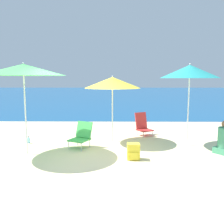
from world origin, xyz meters
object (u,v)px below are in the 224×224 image
(beach_umbrella_teal, at_px, (190,72))
(beach_chair_red, at_px, (143,125))
(water_bottle, at_px, (29,140))
(beach_umbrella_yellow, at_px, (112,83))
(beach_umbrella_green, at_px, (23,70))
(backpack_yellow, at_px, (133,152))
(beach_chair_green, at_px, (82,135))
(person_seated_near, at_px, (224,140))

(beach_umbrella_teal, bearing_deg, beach_chair_red, 131.07)
(beach_umbrella_teal, distance_m, water_bottle, 5.15)
(beach_umbrella_yellow, relative_size, beach_chair_red, 2.62)
(beach_chair_red, distance_m, water_bottle, 3.75)
(beach_umbrella_green, height_order, backpack_yellow, beach_umbrella_green)
(beach_chair_red, relative_size, water_bottle, 3.72)
(beach_chair_green, bearing_deg, beach_umbrella_yellow, 65.58)
(backpack_yellow, bearing_deg, water_bottle, 154.26)
(beach_umbrella_green, relative_size, person_seated_near, 2.68)
(beach_umbrella_yellow, distance_m, beach_chair_red, 1.99)
(beach_chair_green, bearing_deg, person_seated_near, 18.01)
(backpack_yellow, height_order, water_bottle, backpack_yellow)
(beach_umbrella_yellow, bearing_deg, backpack_yellow, -73.11)
(beach_chair_green, bearing_deg, water_bottle, -168.92)
(beach_umbrella_teal, bearing_deg, person_seated_near, -48.21)
(beach_umbrella_yellow, height_order, beach_chair_red, beach_umbrella_yellow)
(beach_umbrella_teal, relative_size, beach_chair_green, 3.17)
(beach_chair_red, relative_size, person_seated_near, 0.88)
(beach_umbrella_teal, distance_m, beach_chair_red, 2.50)
(person_seated_near, xyz_separation_m, backpack_yellow, (-2.38, -0.48, -0.16))
(beach_umbrella_teal, relative_size, beach_umbrella_green, 1.01)
(beach_chair_red, bearing_deg, beach_umbrella_green, -175.47)
(person_seated_near, distance_m, water_bottle, 5.54)
(beach_umbrella_green, distance_m, person_seated_near, 5.42)
(backpack_yellow, bearing_deg, beach_umbrella_yellow, 106.89)
(beach_umbrella_yellow, bearing_deg, beach_umbrella_green, -148.93)
(beach_chair_green, height_order, person_seated_near, person_seated_near)
(beach_chair_red, xyz_separation_m, backpack_yellow, (-0.51, -2.62, -0.16))
(beach_umbrella_yellow, xyz_separation_m, person_seated_near, (2.91, -1.25, -1.46))
(beach_umbrella_yellow, distance_m, person_seated_near, 3.49)
(beach_umbrella_yellow, bearing_deg, beach_chair_green, -140.59)
(person_seated_near, bearing_deg, beach_umbrella_green, 144.45)
(beach_umbrella_yellow, relative_size, person_seated_near, 2.32)
(beach_chair_green, bearing_deg, beach_chair_red, 66.16)
(beach_chair_red, xyz_separation_m, person_seated_near, (1.88, -2.13, -0.00))
(beach_umbrella_green, relative_size, beach_chair_red, 3.03)
(beach_umbrella_yellow, height_order, beach_umbrella_green, beach_umbrella_green)
(beach_umbrella_green, relative_size, beach_chair_green, 3.13)
(beach_umbrella_green, distance_m, beach_chair_red, 4.31)
(backpack_yellow, distance_m, water_bottle, 3.40)
(beach_umbrella_teal, distance_m, beach_umbrella_green, 4.47)
(beach_chair_green, bearing_deg, beach_umbrella_teal, 31.23)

